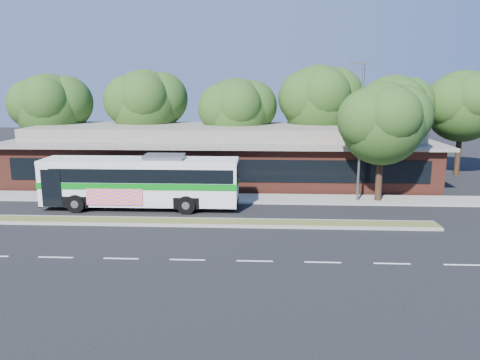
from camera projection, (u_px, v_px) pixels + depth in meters
The scene contains 14 objects.
ground at pixel (202, 227), 25.72m from camera, with size 120.00×120.00×0.00m, color black.
median_strip at pixel (203, 222), 26.29m from camera, with size 26.00×1.10×0.15m, color #4A5624.
sidewalk at pixel (214, 198), 31.97m from camera, with size 44.00×2.60×0.12m, color gray.
plaza_building at pixel (222, 154), 38.01m from camera, with size 33.20×11.20×4.45m.
lamp_post at pixel (360, 128), 30.14m from camera, with size 0.93×0.18×9.07m.
tree_bg_a at pixel (55, 106), 40.09m from camera, with size 6.47×5.80×8.63m.
tree_bg_b at pixel (150, 103), 40.62m from camera, with size 6.69×6.00×9.00m.
tree_bg_c at pixel (241, 110), 39.35m from camera, with size 6.24×5.60×8.26m.
tree_bg_d at pixel (324, 100), 39.83m from camera, with size 6.91×6.20×9.37m.
tree_bg_e at pixel (398, 109), 38.68m from camera, with size 6.47×5.80×8.50m.
tree_bg_f at pixel (467, 104), 39.30m from camera, with size 6.69×6.00×8.92m.
transit_bus at pixel (142, 178), 29.27m from camera, with size 12.26×2.93×3.43m.
sedan at pixel (98, 181), 34.84m from camera, with size 1.79×4.40×1.28m, color #A4A7AB.
sidewalk_tree at pixel (388, 122), 30.29m from camera, with size 5.99×5.37×7.88m.
Camera 1 is at (3.34, -24.56, 7.63)m, focal length 35.00 mm.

